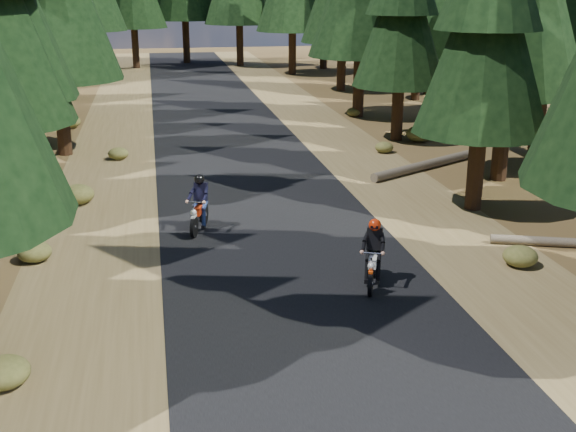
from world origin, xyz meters
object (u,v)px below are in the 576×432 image
at_px(log_near, 430,164).
at_px(rider_lead, 373,264).
at_px(log_far, 568,243).
at_px(rider_follow, 199,213).

bearing_deg(log_near, rider_lead, -148.47).
bearing_deg(log_far, rider_follow, -178.84).
xyz_separation_m(log_far, rider_lead, (-5.51, -1.40, 0.38)).
distance_m(log_far, rider_follow, 9.44).
xyz_separation_m(log_near, rider_lead, (-5.10, -9.64, 0.34)).
xyz_separation_m(log_far, rider_follow, (-8.96, 2.95, 0.39)).
xyz_separation_m(log_near, log_far, (0.41, -8.24, -0.04)).
height_order(rider_lead, rider_follow, rider_follow).
height_order(log_near, rider_follow, rider_follow).
distance_m(log_near, rider_lead, 10.91).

